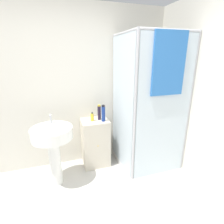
# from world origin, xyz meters

# --- Properties ---
(wall_back) EXTENTS (6.40, 0.06, 2.50)m
(wall_back) POSITION_xyz_m (0.00, 1.70, 1.25)
(wall_back) COLOR silver
(wall_back) RESTS_ON ground_plane
(shower_enclosure) EXTENTS (0.87, 0.90, 2.07)m
(shower_enclosure) POSITION_xyz_m (1.18, 1.14, 0.61)
(shower_enclosure) COLOR white
(shower_enclosure) RESTS_ON ground_plane
(vanity_cabinet) EXTENTS (0.42, 0.40, 0.79)m
(vanity_cabinet) POSITION_xyz_m (0.44, 1.48, 0.39)
(vanity_cabinet) COLOR beige
(vanity_cabinet) RESTS_ON ground_plane
(sink) EXTENTS (0.54, 0.54, 1.00)m
(sink) POSITION_xyz_m (-0.20, 1.17, 0.67)
(sink) COLOR white
(sink) RESTS_ON ground_plane
(soap_dispenser) EXTENTS (0.05, 0.05, 0.15)m
(soap_dispenser) POSITION_xyz_m (0.40, 1.47, 0.85)
(soap_dispenser) COLOR yellow
(soap_dispenser) RESTS_ON vanity_cabinet
(shampoo_bottle_tall_black) EXTENTS (0.05, 0.05, 0.24)m
(shampoo_bottle_tall_black) POSITION_xyz_m (0.52, 1.49, 0.91)
(shampoo_bottle_tall_black) COLOR #281E33
(shampoo_bottle_tall_black) RESTS_ON vanity_cabinet
(shampoo_bottle_blue) EXTENTS (0.06, 0.06, 0.26)m
(shampoo_bottle_blue) POSITION_xyz_m (0.57, 1.40, 0.91)
(shampoo_bottle_blue) COLOR navy
(shampoo_bottle_blue) RESTS_ON vanity_cabinet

